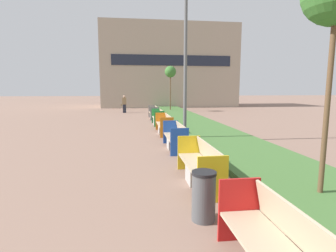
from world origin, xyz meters
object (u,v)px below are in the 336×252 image
at_px(litter_bin, 204,196).
at_px(street_lamp_post, 186,20).
at_px(bench_yellow_frame, 200,168).
at_px(bench_orange_frame, 165,126).
at_px(bench_green_frame, 158,119).
at_px(bench_grey_frame, 154,114).
at_px(sapling_tree_far, 170,72).
at_px(pedestrian_walking, 124,104).
at_px(bench_blue_frame, 176,139).

xyz_separation_m(litter_bin, street_lamp_post, (1.00, 6.71, 4.52)).
distance_m(bench_yellow_frame, bench_orange_frame, 7.09).
height_order(bench_green_frame, bench_grey_frame, same).
bearing_deg(sapling_tree_far, litter_bin, -96.61).
bearing_deg(bench_yellow_frame, pedestrian_walking, 97.09).
bearing_deg(bench_green_frame, litter_bin, -91.84).
bearing_deg(bench_grey_frame, bench_green_frame, -90.04).
relative_size(bench_green_frame, bench_grey_frame, 0.91).
bearing_deg(bench_yellow_frame, litter_bin, -102.70).
height_order(bench_blue_frame, bench_orange_frame, same).
xyz_separation_m(bench_blue_frame, pedestrian_walking, (-2.37, 15.49, 0.46)).
bearing_deg(street_lamp_post, bench_grey_frame, 93.96).
bearing_deg(bench_yellow_frame, bench_grey_frame, 90.00).
bearing_deg(bench_blue_frame, litter_bin, -94.19).
bearing_deg(bench_blue_frame, street_lamp_post, 65.61).
relative_size(bench_blue_frame, sapling_tree_far, 0.48).
bearing_deg(pedestrian_walking, bench_blue_frame, -81.28).
bearing_deg(bench_green_frame, street_lamp_post, -83.53).
distance_m(bench_orange_frame, sapling_tree_far, 13.45).
height_order(bench_green_frame, pedestrian_walking, pedestrian_walking).
bearing_deg(bench_yellow_frame, sapling_tree_far, 83.94).
relative_size(litter_bin, sapling_tree_far, 0.19).
distance_m(bench_yellow_frame, sapling_tree_far, 20.33).
xyz_separation_m(bench_grey_frame, sapling_tree_far, (2.12, 6.12, 3.47)).
height_order(litter_bin, sapling_tree_far, sapling_tree_far).
distance_m(bench_blue_frame, bench_orange_frame, 3.48).
xyz_separation_m(street_lamp_post, sapling_tree_far, (1.50, 14.96, -1.11)).
bearing_deg(litter_bin, sapling_tree_far, 83.39).
relative_size(bench_blue_frame, street_lamp_post, 0.23).
distance_m(litter_bin, sapling_tree_far, 22.07).
relative_size(bench_yellow_frame, litter_bin, 2.64).
xyz_separation_m(bench_orange_frame, bench_grey_frame, (-0.00, 6.70, -0.01)).
relative_size(sapling_tree_far, pedestrian_walking, 2.71).
height_order(street_lamp_post, pedestrian_walking, street_lamp_post).
bearing_deg(bench_orange_frame, bench_grey_frame, 90.03).
height_order(bench_yellow_frame, sapling_tree_far, sapling_tree_far).
xyz_separation_m(bench_yellow_frame, sapling_tree_far, (2.12, 19.92, 3.47)).
distance_m(bench_grey_frame, pedestrian_walking, 5.83).
bearing_deg(bench_grey_frame, bench_orange_frame, -89.97).
bearing_deg(street_lamp_post, sapling_tree_far, 84.25).
bearing_deg(sapling_tree_far, bench_blue_frame, -97.40).
xyz_separation_m(bench_orange_frame, street_lamp_post, (0.61, -2.13, 4.57)).
relative_size(bench_blue_frame, litter_bin, 2.50).
relative_size(bench_grey_frame, pedestrian_walking, 1.32).
bearing_deg(bench_orange_frame, bench_green_frame, 90.11).
height_order(sapling_tree_far, pedestrian_walking, sapling_tree_far).
bearing_deg(bench_grey_frame, bench_yellow_frame, -90.00).
height_order(bench_orange_frame, bench_grey_frame, same).
relative_size(bench_grey_frame, street_lamp_post, 0.24).
bearing_deg(sapling_tree_far, bench_grey_frame, -109.07).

